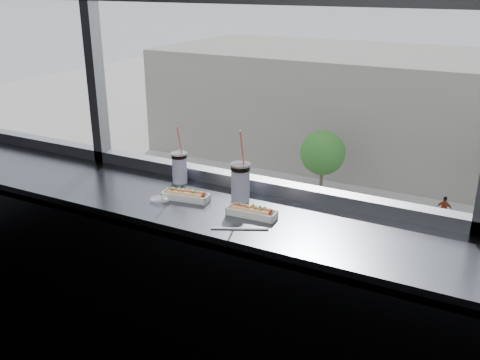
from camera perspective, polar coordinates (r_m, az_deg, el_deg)
The scene contains 15 objects.
wall_back_lower at distance 2.88m, azimuth 1.97°, elevation -11.25°, with size 6.00×6.00×0.00m, color black.
counter at distance 2.42m, azimuth -0.76°, elevation -3.84°, with size 6.00×0.55×0.06m, color #53575F.
counter_fascia at distance 2.50m, azimuth -3.64°, elevation -16.92°, with size 6.00×0.04×1.04m, color #53575F.
hotdog_tray_left at distance 2.52m, azimuth -5.78°, elevation -1.61°, with size 0.23×0.11×0.06m.
hotdog_tray_right at distance 2.34m, azimuth 1.27°, elevation -3.38°, with size 0.23×0.09×0.05m.
soda_cup_left at distance 2.72m, azimuth -6.47°, elevation 1.49°, with size 0.08×0.08×0.30m.
soda_cup_right at distance 2.47m, azimuth 0.05°, elevation -0.06°, with size 0.10×0.10×0.35m.
loose_straw at distance 2.22m, azimuth -0.02°, elevation -5.22°, with size 0.01×0.01×0.24m, color white.
wrapper at distance 2.52m, azimuth -8.58°, elevation -2.04°, with size 0.10×0.07×0.02m, color silver.
street_asphalt at distance 25.77m, azimuth 22.08°, elevation -11.40°, with size 80.00×10.00×0.06m, color black.
far_sidewalk at distance 32.92m, azimuth 23.83°, elevation -4.55°, with size 80.00×6.00×0.04m, color #B2ACA3.
car_near_c at distance 21.90m, azimuth 19.71°, elevation -14.14°, with size 5.65×2.35×1.88m, color #871B00.
car_far_a at distance 30.69m, azimuth 5.69°, elevation -2.47°, with size 5.95×2.48×1.98m, color black.
pedestrian_b at distance 32.43m, azimuth 20.97°, elevation -2.68°, with size 0.82×0.62×1.85m, color #66605B.
tree_left at distance 33.47m, azimuth 8.82°, elevation 2.88°, with size 2.80×2.80×4.38m.
Camera 1 is at (1.06, -0.70, 2.08)m, focal length 40.00 mm.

